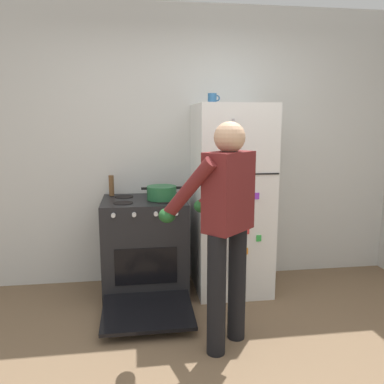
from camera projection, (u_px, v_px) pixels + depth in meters
name	position (u px, v px, depth m)	size (l,w,h in m)	color
kitchen_wall_back	(187.00, 147.00, 3.95)	(6.00, 0.10, 2.70)	silver
refrigerator	(231.00, 199.00, 3.71)	(0.68, 0.72, 1.76)	white
stove_range	(145.00, 248.00, 3.66)	(0.76, 1.21, 0.90)	black
person_cook	(224.00, 216.00, 2.71)	(0.67, 0.70, 1.60)	black
red_pot	(162.00, 193.00, 3.55)	(0.37, 0.27, 0.12)	#236638
coffee_mug	(212.00, 99.00, 3.57)	(0.11, 0.08, 0.10)	#2D6093
pepper_mill	(111.00, 186.00, 3.73)	(0.05, 0.05, 0.19)	brown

